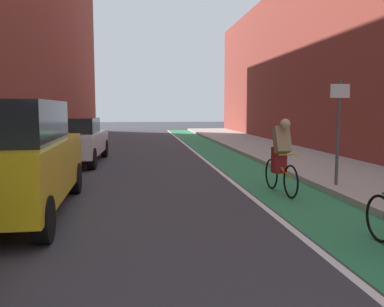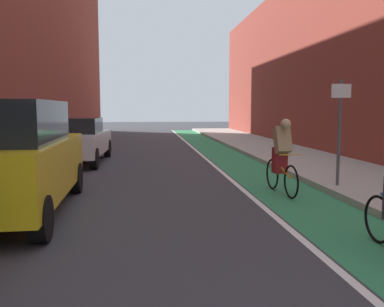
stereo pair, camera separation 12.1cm
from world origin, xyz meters
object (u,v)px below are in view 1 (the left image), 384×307
(parked_sedan_white, at_px, (73,140))
(cyclist_trailing, at_px, (281,154))
(parked_suv_yellow_cab, at_px, (8,157))
(street_sign_post, at_px, (338,122))

(parked_sedan_white, bearing_deg, cyclist_trailing, -47.18)
(parked_suv_yellow_cab, distance_m, street_sign_post, 6.76)
(parked_suv_yellow_cab, xyz_separation_m, parked_sedan_white, (-0.00, 6.94, -0.23))
(parked_suv_yellow_cab, height_order, cyclist_trailing, parked_suv_yellow_cab)
(parked_sedan_white, xyz_separation_m, cyclist_trailing, (5.27, -5.69, 0.07))
(cyclist_trailing, bearing_deg, parked_suv_yellow_cab, -166.63)
(cyclist_trailing, bearing_deg, parked_sedan_white, 132.82)
(parked_sedan_white, height_order, street_sign_post, street_sign_post)
(cyclist_trailing, height_order, street_sign_post, street_sign_post)
(street_sign_post, bearing_deg, parked_suv_yellow_cab, -168.61)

